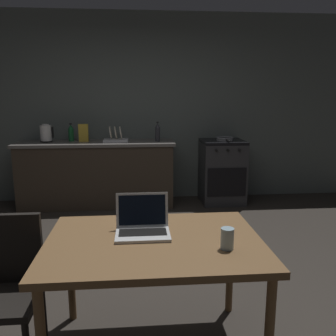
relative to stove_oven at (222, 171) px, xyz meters
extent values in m
plane|color=#2D2823|center=(-1.20, -2.23, -0.45)|extent=(12.00, 12.00, 0.00)
cube|color=#59625E|center=(-0.90, 0.35, 0.90)|extent=(6.40, 0.10, 2.70)
cube|color=#382D23|center=(-1.79, 0.00, -0.02)|extent=(2.10, 0.60, 0.87)
cube|color=#66605B|center=(-1.79, 0.00, 0.43)|extent=(2.16, 0.64, 0.04)
cube|color=#2D2D30|center=(0.00, 0.00, -0.02)|extent=(0.60, 0.60, 0.87)
cube|color=black|center=(0.00, 0.00, 0.43)|extent=(0.60, 0.60, 0.04)
cube|color=black|center=(0.00, -0.30, -0.09)|extent=(0.54, 0.01, 0.40)
cylinder|color=black|center=(-0.16, -0.31, 0.35)|extent=(0.04, 0.02, 0.04)
cylinder|color=black|center=(0.00, -0.31, 0.35)|extent=(0.04, 0.02, 0.04)
cylinder|color=black|center=(0.16, -0.31, 0.35)|extent=(0.04, 0.02, 0.04)
cube|color=brown|center=(-1.14, -3.08, 0.26)|extent=(1.24, 0.89, 0.04)
cylinder|color=brown|center=(-1.70, -2.70, -0.11)|extent=(0.05, 0.05, 0.69)
cylinder|color=brown|center=(-0.58, -2.70, -0.11)|extent=(0.05, 0.05, 0.69)
cube|color=black|center=(-1.99, -3.15, -0.02)|extent=(0.40, 0.40, 0.04)
cube|color=black|center=(-1.99, -2.97, 0.21)|extent=(0.38, 0.04, 0.42)
cylinder|color=black|center=(-1.82, -2.98, -0.25)|extent=(0.04, 0.04, 0.41)
cube|color=silver|center=(-1.20, -3.02, 0.29)|extent=(0.32, 0.22, 0.02)
cube|color=black|center=(-1.20, -3.01, 0.30)|extent=(0.28, 0.12, 0.00)
cube|color=silver|center=(-1.20, -2.90, 0.40)|extent=(0.32, 0.04, 0.21)
cube|color=black|center=(-1.20, -2.90, 0.40)|extent=(0.29, 0.03, 0.18)
cylinder|color=black|center=(-2.46, 0.00, 0.46)|extent=(0.16, 0.16, 0.02)
cylinder|color=silver|center=(-2.46, 0.00, 0.58)|extent=(0.15, 0.15, 0.21)
cylinder|color=silver|center=(-2.46, 0.00, 0.69)|extent=(0.09, 0.09, 0.02)
cube|color=black|center=(-2.37, 0.00, 0.59)|extent=(0.02, 0.02, 0.15)
cylinder|color=#2D2D33|center=(-0.94, -0.05, 0.55)|extent=(0.07, 0.07, 0.19)
cone|color=#2D2D33|center=(-0.94, -0.05, 0.68)|extent=(0.07, 0.07, 0.06)
cylinder|color=black|center=(-0.94, -0.05, 0.72)|extent=(0.03, 0.03, 0.02)
cylinder|color=gray|center=(0.02, -0.02, 0.46)|extent=(0.23, 0.23, 0.01)
torus|color=gray|center=(0.02, -0.02, 0.49)|extent=(0.25, 0.25, 0.02)
cylinder|color=black|center=(0.02, -0.22, 0.47)|extent=(0.02, 0.18, 0.02)
cylinder|color=#99B7C6|center=(-0.75, -3.24, 0.34)|extent=(0.07, 0.07, 0.12)
cube|color=gold|center=(-1.96, 0.02, 0.58)|extent=(0.13, 0.05, 0.24)
cube|color=silver|center=(-1.51, 0.00, 0.47)|extent=(0.34, 0.26, 0.03)
cylinder|color=beige|center=(-1.58, 0.00, 0.57)|extent=(0.04, 0.18, 0.18)
cylinder|color=beige|center=(-1.51, 0.00, 0.57)|extent=(0.04, 0.18, 0.18)
cylinder|color=beige|center=(-1.44, 0.00, 0.57)|extent=(0.04, 0.18, 0.18)
cylinder|color=#19592D|center=(-2.14, 0.08, 0.54)|extent=(0.08, 0.08, 0.17)
cone|color=#19592D|center=(-2.14, 0.08, 0.66)|extent=(0.08, 0.08, 0.06)
cylinder|color=black|center=(-2.14, 0.08, 0.70)|extent=(0.03, 0.03, 0.02)
camera|label=1|loc=(-1.23, -5.03, 1.10)|focal=38.51mm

